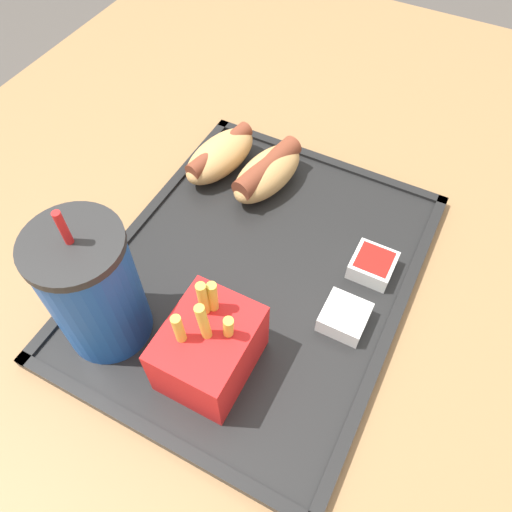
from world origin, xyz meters
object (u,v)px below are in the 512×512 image
soda_cup (93,289)px  fries_carton (209,348)px  hot_dog_far (220,155)px  sauce_cup_ketchup (373,265)px  sauce_cup_mayo (345,317)px  hot_dog_near (267,172)px

soda_cup → fries_carton: size_ratio=1.56×
soda_cup → hot_dog_far: bearing=3.3°
soda_cup → sauce_cup_ketchup: soda_cup is taller
sauce_cup_mayo → sauce_cup_ketchup: bearing=-2.7°
hot_dog_near → fries_carton: size_ratio=1.06×
soda_cup → fries_carton: bearing=-84.1°
hot_dog_near → sauce_cup_ketchup: size_ratio=2.69×
sauce_cup_ketchup → sauce_cup_mayo: bearing=177.3°
hot_dog_far → hot_dog_near: (0.00, -0.07, 0.00)m
hot_dog_near → soda_cup: bearing=168.3°
soda_cup → fries_carton: 0.12m
hot_dog_far → sauce_cup_mayo: size_ratio=2.69×
soda_cup → sauce_cup_mayo: (0.11, -0.21, -0.06)m
soda_cup → sauce_cup_ketchup: bearing=-48.4°
hot_dog_far → sauce_cup_mayo: bearing=-121.5°
hot_dog_far → fries_carton: fries_carton is taller
soda_cup → hot_dog_near: bearing=-11.7°
fries_carton → sauce_cup_ketchup: size_ratio=2.53×
soda_cup → hot_dog_far: 0.26m
soda_cup → hot_dog_far: size_ratio=1.48×
hot_dog_far → sauce_cup_mayo: hot_dog_far is taller
soda_cup → fries_carton: soda_cup is taller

